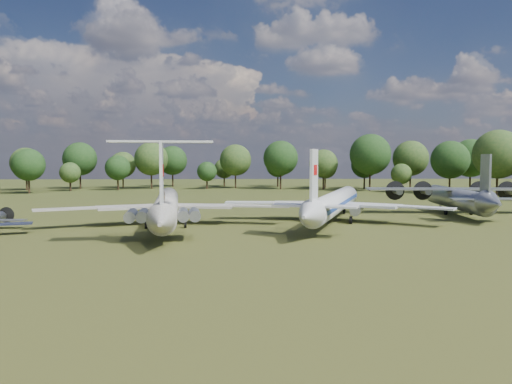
{
  "coord_description": "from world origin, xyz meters",
  "views": [
    {
      "loc": [
        6.19,
        -70.06,
        9.63
      ],
      "look_at": [
        8.37,
        -3.95,
        5.0
      ],
      "focal_mm": 35.0,
      "sensor_mm": 36.0,
      "label": 1
    }
  ],
  "objects_px": {
    "il62_airliner": "(166,211)",
    "tu104_jet": "(334,207)",
    "an12_transport": "(457,201)",
    "person_on_il62": "(163,195)"
  },
  "relations": [
    {
      "from": "tu104_jet",
      "to": "il62_airliner",
      "type": "bearing_deg",
      "value": -151.5
    },
    {
      "from": "il62_airliner",
      "to": "person_on_il62",
      "type": "xyz_separation_m",
      "value": [
        1.48,
        -12.38,
        3.08
      ]
    },
    {
      "from": "tu104_jet",
      "to": "an12_transport",
      "type": "bearing_deg",
      "value": 42.47
    },
    {
      "from": "il62_airliner",
      "to": "person_on_il62",
      "type": "height_order",
      "value": "person_on_il62"
    },
    {
      "from": "tu104_jet",
      "to": "person_on_il62",
      "type": "bearing_deg",
      "value": -124.91
    },
    {
      "from": "il62_airliner",
      "to": "tu104_jet",
      "type": "distance_m",
      "value": 24.43
    },
    {
      "from": "il62_airliner",
      "to": "an12_transport",
      "type": "height_order",
      "value": "il62_airliner"
    },
    {
      "from": "person_on_il62",
      "to": "an12_transport",
      "type": "bearing_deg",
      "value": -135.32
    },
    {
      "from": "tu104_jet",
      "to": "an12_transport",
      "type": "distance_m",
      "value": 24.62
    },
    {
      "from": "il62_airliner",
      "to": "tu104_jet",
      "type": "xyz_separation_m",
      "value": [
        24.13,
        3.8,
        0.01
      ]
    }
  ]
}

